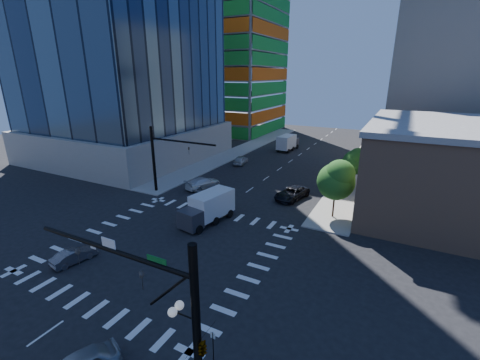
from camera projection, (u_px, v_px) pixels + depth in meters
The scene contains 18 objects.
ground at pixel (168, 247), 30.55m from camera, with size 160.00×160.00×0.00m, color black.
road_markings at pixel (168, 247), 30.54m from camera, with size 20.00×20.00×0.01m, color silver.
sidewalk_ne at pixel (363, 164), 58.83m from camera, with size 5.00×60.00×0.15m, color gray.
sidewalk_nw at pixel (242, 150), 69.72m from camera, with size 5.00×60.00×0.15m, color gray.
construction_building at pixel (230, 40), 87.02m from camera, with size 25.16×34.50×70.60m.
commercial_building at pixel (463, 170), 36.55m from camera, with size 20.50×22.50×10.60m.
bg_building_ne at pixel (463, 84), 60.80m from camera, with size 24.00×30.00×28.00m, color slate.
signal_mast_se at pixel (180, 320), 14.65m from camera, with size 10.51×2.48×9.00m.
signal_mast_nw at pixel (162, 154), 42.88m from camera, with size 10.20×0.40×9.00m.
tree_south at pixel (337, 179), 35.31m from camera, with size 4.16×4.16×6.82m.
tree_north at pixel (356, 161), 45.52m from camera, with size 3.54×3.52×5.78m.
no_parking_sign at pixel (213, 344), 17.86m from camera, with size 0.30×0.06×2.20m.
car_nb_far at pixel (292, 193), 42.19m from camera, with size 2.61×5.67×1.58m, color black.
car_sb_near at pixel (203, 183), 46.23m from camera, with size 2.22×5.45×1.58m, color white.
car_sb_mid at pixel (241, 160), 58.70m from camera, with size 1.81×4.49×1.53m, color #B7BBBF.
car_sb_cross at pixel (74, 256), 27.98m from camera, with size 1.31×3.76×1.24m, color #525156.
box_truck_near at pixel (206, 211), 35.18m from camera, with size 3.71×6.61×3.28m.
box_truck_far at pixel (288, 143), 69.25m from camera, with size 3.09×6.51×3.34m.
Camera 1 is at (18.50, -20.82, 15.68)m, focal length 24.00 mm.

